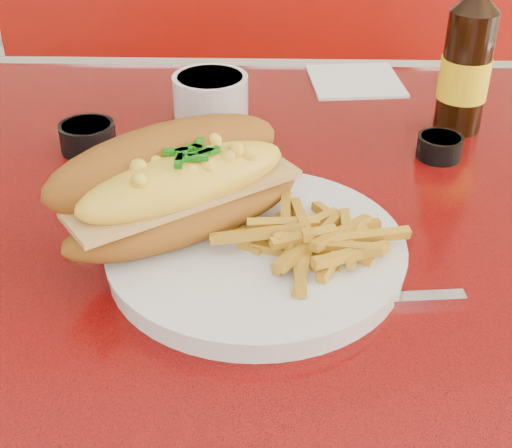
{
  "coord_description": "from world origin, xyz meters",
  "views": [
    {
      "loc": [
        0.03,
        -0.63,
        1.15
      ],
      "look_at": [
        0.01,
        -0.1,
        0.81
      ],
      "focal_mm": 50.0,
      "sensor_mm": 36.0,
      "label": 1
    }
  ],
  "objects_px": {
    "gravy_ramekin": "(211,95)",
    "dinner_plate": "(256,251)",
    "knife": "(371,301)",
    "mac_hoagie": "(179,185)",
    "diner_table": "(246,321)",
    "beer_bottle": "(467,61)",
    "sauce_cup_right": "(440,146)",
    "sauce_cup_left": "(88,136)",
    "booth_bench_far": "(260,198)",
    "fork": "(255,196)"
  },
  "relations": [
    {
      "from": "gravy_ramekin",
      "to": "dinner_plate",
      "type": "bearing_deg",
      "value": -78.2
    },
    {
      "from": "gravy_ramekin",
      "to": "knife",
      "type": "xyz_separation_m",
      "value": [
        0.16,
        -0.37,
        -0.03
      ]
    },
    {
      "from": "dinner_plate",
      "to": "mac_hoagie",
      "type": "xyz_separation_m",
      "value": [
        -0.07,
        0.03,
        0.05
      ]
    },
    {
      "from": "diner_table",
      "to": "beer_bottle",
      "type": "bearing_deg",
      "value": 35.71
    },
    {
      "from": "sauce_cup_right",
      "to": "beer_bottle",
      "type": "bearing_deg",
      "value": 64.99
    },
    {
      "from": "sauce_cup_left",
      "to": "sauce_cup_right",
      "type": "bearing_deg",
      "value": -1.1
    },
    {
      "from": "booth_bench_far",
      "to": "sauce_cup_left",
      "type": "distance_m",
      "value": 0.88
    },
    {
      "from": "sauce_cup_left",
      "to": "mac_hoagie",
      "type": "bearing_deg",
      "value": -55.38
    },
    {
      "from": "dinner_plate",
      "to": "sauce_cup_left",
      "type": "distance_m",
      "value": 0.3
    },
    {
      "from": "diner_table",
      "to": "gravy_ramekin",
      "type": "bearing_deg",
      "value": 103.74
    },
    {
      "from": "mac_hoagie",
      "to": "dinner_plate",
      "type": "bearing_deg",
      "value": -56.35
    },
    {
      "from": "diner_table",
      "to": "mac_hoagie",
      "type": "relative_size",
      "value": 4.76
    },
    {
      "from": "booth_bench_far",
      "to": "fork",
      "type": "bearing_deg",
      "value": -89.24
    },
    {
      "from": "booth_bench_far",
      "to": "gravy_ramekin",
      "type": "relative_size",
      "value": 9.88
    },
    {
      "from": "dinner_plate",
      "to": "knife",
      "type": "xyz_separation_m",
      "value": [
        0.1,
        -0.06,
        -0.01
      ]
    },
    {
      "from": "diner_table",
      "to": "dinner_plate",
      "type": "distance_m",
      "value": 0.2
    },
    {
      "from": "diner_table",
      "to": "booth_bench_far",
      "type": "height_order",
      "value": "booth_bench_far"
    },
    {
      "from": "beer_bottle",
      "to": "knife",
      "type": "relative_size",
      "value": 1.2
    },
    {
      "from": "gravy_ramekin",
      "to": "knife",
      "type": "distance_m",
      "value": 0.41
    },
    {
      "from": "fork",
      "to": "sauce_cup_left",
      "type": "height_order",
      "value": "sauce_cup_left"
    },
    {
      "from": "fork",
      "to": "gravy_ramekin",
      "type": "xyz_separation_m",
      "value": [
        -0.06,
        0.23,
        0.01
      ]
    },
    {
      "from": "diner_table",
      "to": "sauce_cup_left",
      "type": "height_order",
      "value": "sauce_cup_left"
    },
    {
      "from": "diner_table",
      "to": "knife",
      "type": "xyz_separation_m",
      "value": [
        0.11,
        -0.16,
        0.16
      ]
    },
    {
      "from": "beer_bottle",
      "to": "knife",
      "type": "xyz_separation_m",
      "value": [
        -0.14,
        -0.34,
        -0.08
      ]
    },
    {
      "from": "booth_bench_far",
      "to": "mac_hoagie",
      "type": "bearing_deg",
      "value": -93.64
    },
    {
      "from": "diner_table",
      "to": "mac_hoagie",
      "type": "height_order",
      "value": "mac_hoagie"
    },
    {
      "from": "diner_table",
      "to": "fork",
      "type": "relative_size",
      "value": 8.3
    },
    {
      "from": "fork",
      "to": "knife",
      "type": "bearing_deg",
      "value": -158.5
    },
    {
      "from": "sauce_cup_left",
      "to": "beer_bottle",
      "type": "xyz_separation_m",
      "value": [
        0.44,
        0.07,
        0.07
      ]
    },
    {
      "from": "fork",
      "to": "diner_table",
      "type": "bearing_deg",
      "value": 14.58
    },
    {
      "from": "mac_hoagie",
      "to": "beer_bottle",
      "type": "relative_size",
      "value": 1.12
    },
    {
      "from": "dinner_plate",
      "to": "beer_bottle",
      "type": "bearing_deg",
      "value": 49.93
    },
    {
      "from": "mac_hoagie",
      "to": "fork",
      "type": "distance_m",
      "value": 0.1
    },
    {
      "from": "fork",
      "to": "knife",
      "type": "relative_size",
      "value": 0.77
    },
    {
      "from": "booth_bench_far",
      "to": "sauce_cup_left",
      "type": "relative_size",
      "value": 15.66
    },
    {
      "from": "booth_bench_far",
      "to": "knife",
      "type": "distance_m",
      "value": 1.09
    },
    {
      "from": "gravy_ramekin",
      "to": "sauce_cup_right",
      "type": "distance_m",
      "value": 0.29
    },
    {
      "from": "diner_table",
      "to": "sauce_cup_right",
      "type": "xyz_separation_m",
      "value": [
        0.22,
        0.11,
        0.18
      ]
    },
    {
      "from": "diner_table",
      "to": "mac_hoagie",
      "type": "distance_m",
      "value": 0.24
    },
    {
      "from": "diner_table",
      "to": "beer_bottle",
      "type": "relative_size",
      "value": 5.31
    },
    {
      "from": "sauce_cup_left",
      "to": "knife",
      "type": "bearing_deg",
      "value": -42.54
    },
    {
      "from": "dinner_plate",
      "to": "sauce_cup_right",
      "type": "relative_size",
      "value": 4.82
    },
    {
      "from": "diner_table",
      "to": "fork",
      "type": "xyz_separation_m",
      "value": [
        0.01,
        -0.02,
        0.18
      ]
    },
    {
      "from": "dinner_plate",
      "to": "beer_bottle",
      "type": "xyz_separation_m",
      "value": [
        0.24,
        0.29,
        0.08
      ]
    },
    {
      "from": "gravy_ramekin",
      "to": "sauce_cup_right",
      "type": "xyz_separation_m",
      "value": [
        0.27,
        -0.11,
        -0.01
      ]
    },
    {
      "from": "mac_hoagie",
      "to": "fork",
      "type": "height_order",
      "value": "mac_hoagie"
    },
    {
      "from": "sauce_cup_right",
      "to": "gravy_ramekin",
      "type": "bearing_deg",
      "value": 158.38
    },
    {
      "from": "knife",
      "to": "diner_table",
      "type": "bearing_deg",
      "value": 119.28
    },
    {
      "from": "fork",
      "to": "gravy_ramekin",
      "type": "bearing_deg",
      "value": 1.01
    },
    {
      "from": "diner_table",
      "to": "knife",
      "type": "bearing_deg",
      "value": -55.17
    }
  ]
}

